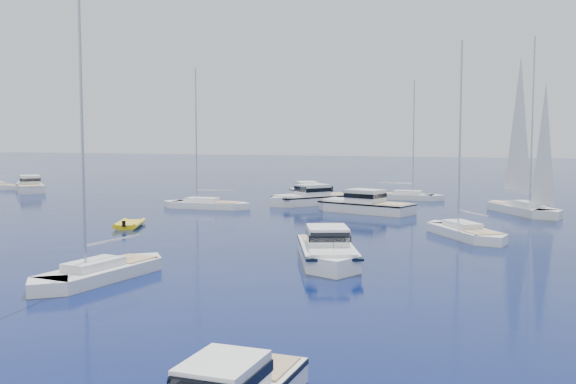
% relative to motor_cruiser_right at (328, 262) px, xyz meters
% --- Properties ---
extents(ground, '(400.00, 400.00, 0.00)m').
position_rel_motor_cruiser_right_xyz_m(ground, '(-8.73, -5.13, 0.00)').
color(ground, '#08134D').
rests_on(ground, ground).
extents(motor_cruiser_right, '(6.57, 10.15, 2.56)m').
position_rel_motor_cruiser_right_xyz_m(motor_cruiser_right, '(0.00, 0.00, 0.00)').
color(motor_cruiser_right, white).
rests_on(motor_cruiser_right, ground).
extents(motor_cruiser_centre, '(11.00, 6.14, 2.76)m').
position_rel_motor_cruiser_right_xyz_m(motor_cruiser_centre, '(-4.32, 24.72, 0.00)').
color(motor_cruiser_centre, silver).
rests_on(motor_cruiser_centre, ground).
extents(motor_cruiser_far_l, '(9.49, 9.35, 2.68)m').
position_rel_motor_cruiser_right_xyz_m(motor_cruiser_far_l, '(-50.44, 32.39, 0.00)').
color(motor_cruiser_far_l, silver).
rests_on(motor_cruiser_far_l, ground).
extents(motor_cruiser_distant, '(8.83, 10.01, 2.70)m').
position_rel_motor_cruiser_right_xyz_m(motor_cruiser_distant, '(-11.18, 29.69, 0.00)').
color(motor_cruiser_distant, silver).
rests_on(motor_cruiser_distant, ground).
extents(motor_cruiser_horizon, '(7.12, 9.18, 2.38)m').
position_rel_motor_cruiser_right_xyz_m(motor_cruiser_horizon, '(-14.05, 36.73, 0.00)').
color(motor_cruiser_horizon, white).
rests_on(motor_cruiser_horizon, ground).
extents(sailboat_fore, '(3.47, 9.78, 14.07)m').
position_rel_motor_cruiser_right_xyz_m(sailboat_fore, '(-9.24, -8.41, 0.00)').
color(sailboat_fore, silver).
rests_on(sailboat_fore, ground).
extents(sailboat_mid_r, '(7.73, 9.47, 14.41)m').
position_rel_motor_cruiser_right_xyz_m(sailboat_mid_r, '(6.24, 12.37, 0.00)').
color(sailboat_mid_r, white).
rests_on(sailboat_mid_r, ground).
extents(sailboat_mid_l, '(9.86, 3.17, 14.27)m').
position_rel_motor_cruiser_right_xyz_m(sailboat_mid_l, '(-19.75, 22.65, 0.00)').
color(sailboat_mid_l, white).
rests_on(sailboat_mid_l, ground).
extents(sailboat_centre, '(9.39, 2.60, 13.73)m').
position_rel_motor_cruiser_right_xyz_m(sailboat_centre, '(-3.19, 38.81, 0.00)').
color(sailboat_centre, silver).
rests_on(sailboat_centre, ground).
extents(sailboat_sails_r, '(8.62, 11.00, 16.53)m').
position_rel_motor_cruiser_right_xyz_m(sailboat_sails_r, '(9.66, 28.97, 0.00)').
color(sailboat_sails_r, silver).
rests_on(sailboat_sails_r, ground).
extents(tender_yellow, '(3.64, 4.66, 0.95)m').
position_rel_motor_cruiser_right_xyz_m(tender_yellow, '(-18.98, 8.44, 0.00)').
color(tender_yellow, yellow).
rests_on(tender_yellow, ground).
extents(tender_grey_far, '(3.72, 3.35, 0.95)m').
position_rel_motor_cruiser_right_xyz_m(tender_grey_far, '(-15.05, 44.41, 0.00)').
color(tender_grey_far, black).
rests_on(tender_grey_far, ground).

